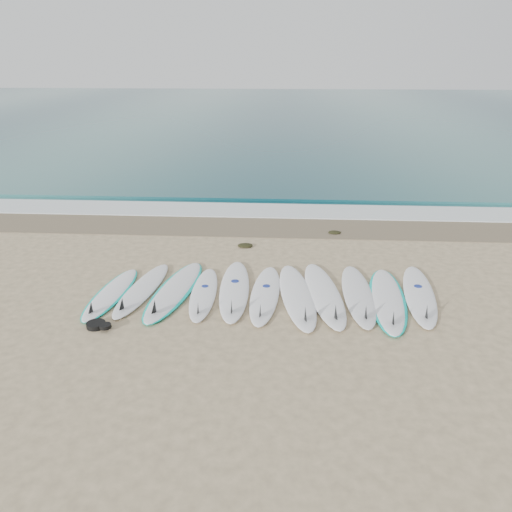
# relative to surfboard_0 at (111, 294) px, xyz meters

# --- Properties ---
(ground) EXTENTS (120.00, 120.00, 0.00)m
(ground) POSITION_rel_surfboard_0_xyz_m (2.94, 0.21, -0.04)
(ground) COLOR tan
(ocean) EXTENTS (120.00, 55.00, 0.03)m
(ocean) POSITION_rel_surfboard_0_xyz_m (2.94, 32.71, -0.03)
(ocean) COLOR #20585C
(ocean) RESTS_ON ground
(wet_sand_band) EXTENTS (120.00, 1.80, 0.01)m
(wet_sand_band) POSITION_rel_surfboard_0_xyz_m (2.94, 4.31, -0.04)
(wet_sand_band) COLOR #6E5F49
(wet_sand_band) RESTS_ON ground
(foam_band) EXTENTS (120.00, 1.40, 0.04)m
(foam_band) POSITION_rel_surfboard_0_xyz_m (2.94, 5.71, -0.02)
(foam_band) COLOR silver
(foam_band) RESTS_ON ground
(wave_crest) EXTENTS (120.00, 1.00, 0.10)m
(wave_crest) POSITION_rel_surfboard_0_xyz_m (2.94, 7.21, 0.01)
(wave_crest) COLOR #20585C
(wave_crest) RESTS_ON ground
(surfboard_0) EXTENTS (0.75, 2.36, 0.29)m
(surfboard_0) POSITION_rel_surfboard_0_xyz_m (0.00, 0.00, 0.00)
(surfboard_0) COLOR white
(surfboard_0) RESTS_ON ground
(surfboard_1) EXTENTS (0.82, 2.54, 0.32)m
(surfboard_1) POSITION_rel_surfboard_0_xyz_m (0.55, 0.18, 0.01)
(surfboard_1) COLOR white
(surfboard_1) RESTS_ON ground
(surfboard_2) EXTENTS (1.05, 2.85, 0.35)m
(surfboard_2) POSITION_rel_surfboard_0_xyz_m (1.19, 0.19, 0.01)
(surfboard_2) COLOR white
(surfboard_2) RESTS_ON ground
(surfboard_3) EXTENTS (0.59, 2.35, 0.30)m
(surfboard_3) POSITION_rel_surfboard_0_xyz_m (1.78, 0.08, 0.01)
(surfboard_3) COLOR white
(surfboard_3) RESTS_ON ground
(surfboard_4) EXTENTS (0.71, 2.77, 0.35)m
(surfboard_4) POSITION_rel_surfboard_0_xyz_m (2.35, 0.27, 0.02)
(surfboard_4) COLOR white
(surfboard_4) RESTS_ON ground
(surfboard_5) EXTENTS (0.66, 2.60, 0.33)m
(surfboard_5) POSITION_rel_surfboard_0_xyz_m (2.95, 0.11, 0.01)
(surfboard_5) COLOR white
(surfboard_5) RESTS_ON ground
(surfboard_6) EXTENTS (0.93, 2.89, 0.36)m
(surfboard_6) POSITION_rel_surfboard_0_xyz_m (3.57, 0.08, 0.02)
(surfboard_6) COLOR white
(surfboard_6) RESTS_ON ground
(surfboard_7) EXTENTS (0.94, 2.92, 0.37)m
(surfboard_7) POSITION_rel_surfboard_0_xyz_m (4.09, 0.18, 0.02)
(surfboard_7) COLOR white
(surfboard_7) RESTS_ON ground
(surfboard_8) EXTENTS (0.56, 2.71, 0.35)m
(surfboard_8) POSITION_rel_surfboard_0_xyz_m (4.73, 0.19, 0.02)
(surfboard_8) COLOR white
(surfboard_8) RESTS_ON ground
(surfboard_9) EXTENTS (0.93, 2.82, 0.35)m
(surfboard_9) POSITION_rel_surfboard_0_xyz_m (5.25, 0.06, 0.01)
(surfboard_9) COLOR white
(surfboard_9) RESTS_ON ground
(surfboard_10) EXTENTS (0.90, 2.77, 0.35)m
(surfboard_10) POSITION_rel_surfboard_0_xyz_m (5.89, 0.26, 0.02)
(surfboard_10) COLOR white
(surfboard_10) RESTS_ON ground
(seaweed_near) EXTENTS (0.36, 0.28, 0.07)m
(seaweed_near) POSITION_rel_surfboard_0_xyz_m (2.36, 2.77, -0.01)
(seaweed_near) COLOR black
(seaweed_near) RESTS_ON ground
(seaweed_far) EXTENTS (0.32, 0.25, 0.06)m
(seaweed_far) POSITION_rel_surfboard_0_xyz_m (4.59, 3.86, -0.01)
(seaweed_far) COLOR black
(seaweed_far) RESTS_ON ground
(leash_coil) EXTENTS (0.46, 0.36, 0.11)m
(leash_coil) POSITION_rel_surfboard_0_xyz_m (0.19, -1.19, 0.01)
(leash_coil) COLOR black
(leash_coil) RESTS_ON ground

